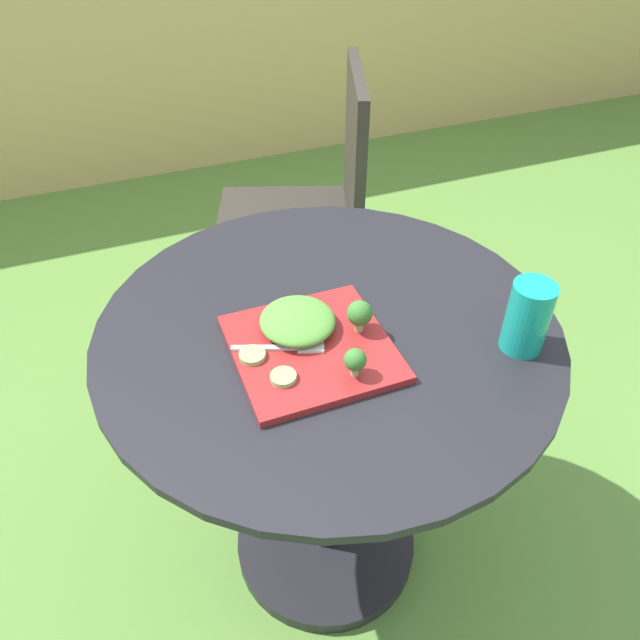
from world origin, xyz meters
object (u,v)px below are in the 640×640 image
salad_plate (312,348)px  drinking_glass (527,320)px  patio_chair (317,198)px  fork (287,348)px

salad_plate → drinking_glass: drinking_glass is taller
patio_chair → salad_plate: patio_chair is taller
salad_plate → fork: (-0.04, 0.01, 0.01)m
patio_chair → fork: 0.94m
patio_chair → drinking_glass: size_ratio=7.08×
salad_plate → fork: fork is taller
salad_plate → drinking_glass: size_ratio=2.03×
drinking_glass → fork: size_ratio=0.85×
patio_chair → salad_plate: size_ratio=3.48×
drinking_glass → patio_chair: bearing=90.4°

